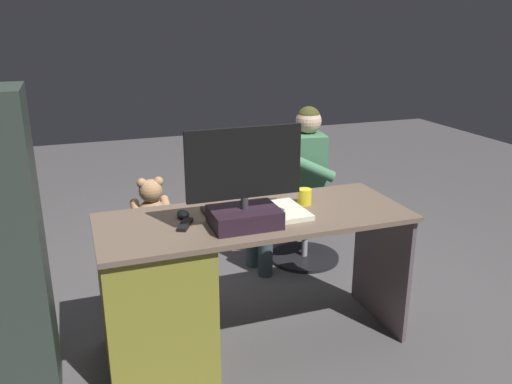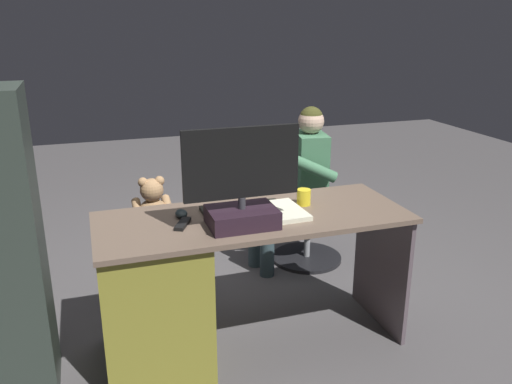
{
  "view_description": "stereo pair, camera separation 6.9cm",
  "coord_description": "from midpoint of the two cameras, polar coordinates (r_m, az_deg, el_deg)",
  "views": [
    {
      "loc": [
        0.83,
        2.76,
        1.7
      ],
      "look_at": [
        -0.13,
        0.06,
        0.75
      ],
      "focal_mm": 36.97,
      "sensor_mm": 36.0,
      "label": 1
    },
    {
      "loc": [
        0.76,
        2.78,
        1.7
      ],
      "look_at": [
        -0.13,
        0.06,
        0.75
      ],
      "focal_mm": 36.97,
      "sensor_mm": 36.0,
      "label": 2
    }
  ],
  "objects": [
    {
      "name": "cup",
      "position": [
        2.81,
        4.58,
        -0.52
      ],
      "size": [
        0.07,
        0.07,
        0.09
      ],
      "primitive_type": "cylinder",
      "color": "yellow",
      "rests_on": "desk"
    },
    {
      "name": "office_chair_teddy",
      "position": [
        3.39,
        -11.44,
        -7.01
      ],
      "size": [
        0.48,
        0.48,
        0.46
      ],
      "color": "black",
      "rests_on": "ground_plane"
    },
    {
      "name": "computer_mouse",
      "position": [
        2.66,
        -8.64,
        -2.38
      ],
      "size": [
        0.06,
        0.1,
        0.04
      ],
      "primitive_type": "ellipsoid",
      "color": "#202B2C",
      "rests_on": "desk"
    },
    {
      "name": "notebook_binder",
      "position": [
        2.69,
        2.11,
        -2.09
      ],
      "size": [
        0.23,
        0.31,
        0.02
      ],
      "primitive_type": "cube",
      "rotation": [
        0.0,
        0.0,
        0.04
      ],
      "color": "beige",
      "rests_on": "desk"
    },
    {
      "name": "monitor",
      "position": [
        2.48,
        -2.07,
        -0.22
      ],
      "size": [
        0.56,
        0.23,
        0.48
      ],
      "color": "black",
      "rests_on": "desk"
    },
    {
      "name": "ground_plane",
      "position": [
        3.34,
        -3.1,
        -12.2
      ],
      "size": [
        10.0,
        10.0,
        0.0
      ],
      "primitive_type": "plane",
      "color": "#4D4A4B"
    },
    {
      "name": "person",
      "position": [
        3.67,
        3.81,
        1.88
      ],
      "size": [
        0.57,
        0.53,
        1.13
      ],
      "color": "#417350",
      "rests_on": "ground_plane"
    },
    {
      "name": "keyboard",
      "position": [
        2.74,
        -2.14,
        -1.75
      ],
      "size": [
        0.42,
        0.14,
        0.02
      ],
      "primitive_type": "cube",
      "color": "black",
      "rests_on": "desk"
    },
    {
      "name": "teddy_bear",
      "position": [
        3.27,
        -11.84,
        -1.54
      ],
      "size": [
        0.24,
        0.24,
        0.33
      ],
      "color": "#A27A52",
      "rests_on": "office_chair_teddy"
    },
    {
      "name": "visitor_chair",
      "position": [
        3.84,
        4.84,
        -3.63
      ],
      "size": [
        0.51,
        0.51,
        0.46
      ],
      "color": "black",
      "rests_on": "ground_plane"
    },
    {
      "name": "tv_remote",
      "position": [
        2.55,
        -8.45,
        -3.49
      ],
      "size": [
        0.11,
        0.15,
        0.02
      ],
      "primitive_type": "cube",
      "rotation": [
        0.0,
        0.0,
        -0.47
      ],
      "color": "black",
      "rests_on": "desk"
    },
    {
      "name": "desk",
      "position": [
        2.72,
        -9.36,
        -10.45
      ],
      "size": [
        1.58,
        0.62,
        0.75
      ],
      "color": "brown",
      "rests_on": "ground_plane"
    }
  ]
}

